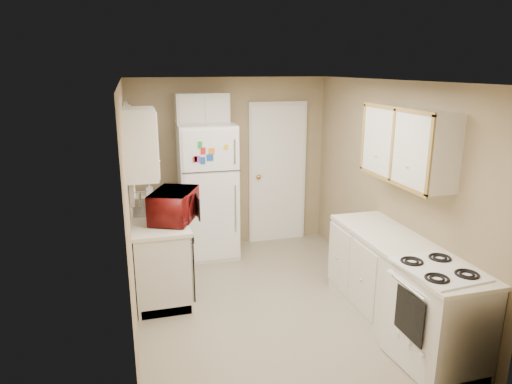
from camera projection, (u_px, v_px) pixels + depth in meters
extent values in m
plane|color=#AEA489|center=(268.00, 304.00, 5.05)|extent=(3.80, 3.80, 0.00)
plane|color=white|center=(270.00, 81.00, 4.41)|extent=(3.80, 3.80, 0.00)
plane|color=#9A8765|center=(129.00, 210.00, 4.37)|extent=(3.80, 3.80, 0.00)
plane|color=#9A8765|center=(389.00, 190.00, 5.09)|extent=(3.80, 3.80, 0.00)
plane|color=#9A8765|center=(230.00, 164.00, 6.49)|extent=(2.80, 2.80, 0.00)
plane|color=#9A8765|center=(354.00, 279.00, 2.96)|extent=(2.80, 2.80, 0.00)
cube|color=silver|center=(159.00, 246.00, 5.48)|extent=(0.60, 1.80, 0.90)
cube|color=black|center=(190.00, 260.00, 4.99)|extent=(0.03, 0.58, 0.72)
cube|color=gray|center=(156.00, 210.00, 5.51)|extent=(0.54, 0.74, 0.16)
imported|color=maroon|center=(174.00, 207.00, 4.98)|extent=(0.69, 0.55, 0.41)
imported|color=silver|center=(149.00, 188.00, 5.96)|extent=(0.09, 0.09, 0.17)
cube|color=silver|center=(130.00, 150.00, 5.25)|extent=(0.10, 0.98, 1.08)
cube|color=silver|center=(140.00, 144.00, 4.45)|extent=(0.30, 0.45, 0.70)
cube|color=white|center=(207.00, 191.00, 6.19)|extent=(0.77, 0.74, 1.82)
cube|color=silver|center=(202.00, 108.00, 6.04)|extent=(0.70, 0.30, 0.40)
cube|color=white|center=(277.00, 174.00, 6.68)|extent=(0.86, 0.06, 2.08)
cube|color=silver|center=(399.00, 287.00, 4.46)|extent=(0.60, 2.00, 0.90)
cube|color=white|center=(432.00, 323.00, 3.92)|extent=(0.59, 0.70, 0.81)
cube|color=silver|center=(407.00, 145.00, 4.42)|extent=(0.30, 1.20, 0.70)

